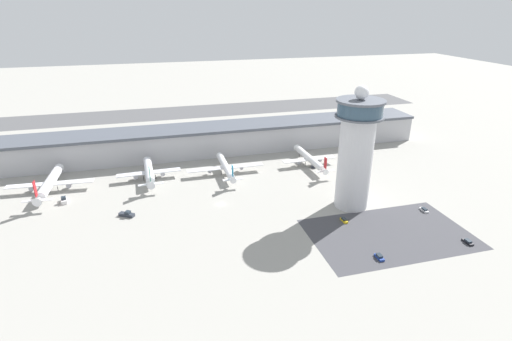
% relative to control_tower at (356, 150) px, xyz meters
% --- Properties ---
extents(ground_plane, '(1000.00, 1000.00, 0.00)m').
position_rel_control_tower_xyz_m(ground_plane, '(-57.12, 16.39, -26.84)').
color(ground_plane, '#9E9B93').
extents(terminal_building, '(279.76, 25.00, 16.91)m').
position_rel_control_tower_xyz_m(terminal_building, '(-57.12, 86.39, -18.29)').
color(terminal_building, '#B2B2B7').
rests_on(terminal_building, ground).
extents(runway_strip, '(419.63, 44.00, 0.01)m').
position_rel_control_tower_xyz_m(runway_strip, '(-57.12, 191.57, -26.84)').
color(runway_strip, '#515154').
rests_on(runway_strip, ground).
extents(control_tower, '(20.46, 20.46, 54.75)m').
position_rel_control_tower_xyz_m(control_tower, '(0.00, 0.00, 0.00)').
color(control_tower, silver).
rests_on(control_tower, ground).
extents(parking_lot_surface, '(64.00, 40.00, 0.01)m').
position_rel_control_tower_xyz_m(parking_lot_surface, '(3.42, -26.58, -26.84)').
color(parking_lot_surface, '#424247').
rests_on(parking_lot_surface, ground).
extents(airplane_gate_alpha, '(40.50, 41.57, 14.20)m').
position_rel_control_tower_xyz_m(airplane_gate_alpha, '(-135.16, 50.98, -22.27)').
color(airplane_gate_alpha, white).
rests_on(airplane_gate_alpha, ground).
extents(airplane_gate_bravo, '(32.74, 35.88, 13.58)m').
position_rel_control_tower_xyz_m(airplane_gate_bravo, '(-88.08, 53.30, -22.43)').
color(airplane_gate_bravo, silver).
rests_on(airplane_gate_bravo, ground).
extents(airplane_gate_charlie, '(41.40, 37.25, 11.92)m').
position_rel_control_tower_xyz_m(airplane_gate_charlie, '(-48.10, 50.06, -22.64)').
color(airplane_gate_charlie, white).
rests_on(airplane_gate_charlie, ground).
extents(airplane_gate_delta, '(31.05, 40.94, 12.10)m').
position_rel_control_tower_xyz_m(airplane_gate_delta, '(0.20, 49.73, -22.59)').
color(airplane_gate_delta, white).
rests_on(airplane_gate_delta, ground).
extents(service_truck_catering, '(7.04, 5.49, 2.52)m').
position_rel_control_tower_xyz_m(service_truck_catering, '(-98.50, 15.88, -25.97)').
color(service_truck_catering, black).
rests_on(service_truck_catering, ground).
extents(service_truck_fuel, '(3.41, 6.25, 3.14)m').
position_rel_control_tower_xyz_m(service_truck_fuel, '(-127.04, 37.13, -25.75)').
color(service_truck_fuel, black).
rests_on(service_truck_fuel, ground).
extents(service_truck_baggage, '(5.68, 6.39, 2.87)m').
position_rel_control_tower_xyz_m(service_truck_baggage, '(2.71, 48.08, -25.84)').
color(service_truck_baggage, black).
rests_on(service_truck_baggage, ground).
extents(car_green_van, '(1.86, 4.29, 1.44)m').
position_rel_control_tower_xyz_m(car_green_van, '(-9.55, -12.67, -26.29)').
color(car_green_van, black).
rests_on(car_green_van, ground).
extents(car_yellow_taxi, '(1.72, 4.73, 1.38)m').
position_rel_control_tower_xyz_m(car_yellow_taxi, '(29.07, -13.57, -26.31)').
color(car_yellow_taxi, black).
rests_on(car_yellow_taxi, ground).
extents(car_grey_coupe, '(1.87, 4.78, 1.37)m').
position_rel_control_tower_xyz_m(car_grey_coupe, '(28.96, -40.22, -26.31)').
color(car_grey_coupe, black).
rests_on(car_grey_coupe, ground).
extents(car_blue_compact, '(1.87, 4.48, 1.55)m').
position_rel_control_tower_xyz_m(car_blue_compact, '(-9.41, -40.38, -26.24)').
color(car_blue_compact, black).
rests_on(car_blue_compact, ground).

